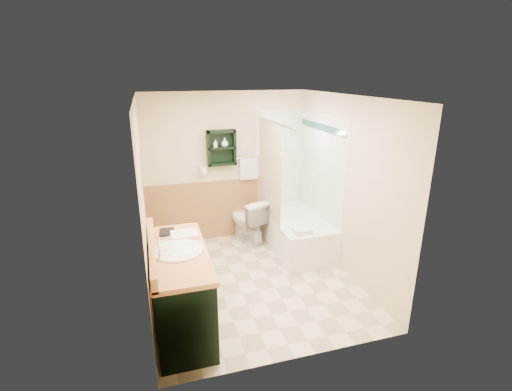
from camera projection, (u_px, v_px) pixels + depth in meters
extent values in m
plane|color=beige|center=(253.00, 280.00, 4.99)|extent=(3.00, 3.00, 0.00)
cube|color=beige|center=(227.00, 167.00, 6.00)|extent=(2.60, 0.04, 2.40)
cube|color=beige|center=(142.00, 206.00, 4.26)|extent=(0.04, 3.00, 2.40)
cube|color=beige|center=(347.00, 187.00, 4.97)|extent=(0.04, 3.00, 2.40)
cube|color=white|center=(252.00, 95.00, 4.23)|extent=(2.60, 3.00, 0.04)
cube|color=black|center=(221.00, 148.00, 5.75)|extent=(0.45, 0.15, 0.55)
cylinder|color=silver|center=(274.00, 122.00, 5.19)|extent=(0.03, 1.60, 0.03)
cube|color=black|center=(181.00, 289.00, 3.97)|extent=(0.59, 1.44, 0.91)
cube|color=white|center=(296.00, 233.00, 5.83)|extent=(0.80, 1.50, 0.53)
imported|color=white|center=(248.00, 221.00, 6.03)|extent=(0.64, 0.85, 0.74)
cube|color=silver|center=(184.00, 235.00, 4.17)|extent=(0.29, 0.23, 0.04)
imported|color=black|center=(159.00, 224.00, 4.21)|extent=(0.17, 0.04, 0.22)
cube|color=silver|center=(302.00, 231.00, 5.16)|extent=(0.25, 0.20, 0.07)
imported|color=white|center=(216.00, 145.00, 5.71)|extent=(0.09, 0.13, 0.05)
imported|color=white|center=(225.00, 143.00, 5.74)|extent=(0.15, 0.17, 0.11)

